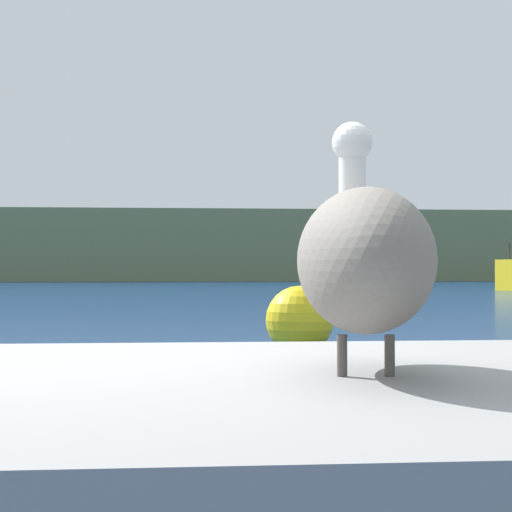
% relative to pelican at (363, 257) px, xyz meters
% --- Properties ---
extents(hillside_backdrop, '(140.00, 17.11, 5.08)m').
position_rel_pelican_xyz_m(hillside_backdrop, '(-0.81, 65.05, 1.51)').
color(hillside_backdrop, '#6B7A51').
rests_on(hillside_backdrop, ground).
extents(pier_dock, '(3.00, 2.24, 0.68)m').
position_rel_pelican_xyz_m(pier_dock, '(-0.00, -0.01, -0.69)').
color(pier_dock, gray).
rests_on(pier_dock, ground).
extents(pelican, '(0.48, 1.18, 0.80)m').
position_rel_pelican_xyz_m(pelican, '(0.00, 0.00, 0.00)').
color(pelican, slate).
rests_on(pelican, pier_dock).
extents(mooring_buoy, '(0.79, 0.79, 0.79)m').
position_rel_pelican_xyz_m(mooring_buoy, '(0.80, 7.24, -0.64)').
color(mooring_buoy, yellow).
rests_on(mooring_buoy, ground).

